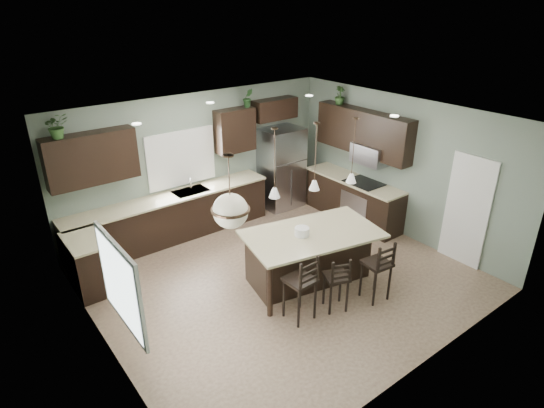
{
  "coord_description": "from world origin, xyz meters",
  "views": [
    {
      "loc": [
        -4.21,
        -5.21,
        4.5
      ],
      "look_at": [
        0.1,
        0.4,
        1.25
      ],
      "focal_mm": 30.0,
      "sensor_mm": 36.0,
      "label": 1
    }
  ],
  "objects_px": {
    "bar_stool_right": "(376,270)",
    "refrigerator": "(281,168)",
    "kitchen_island": "(311,257)",
    "bar_stool_left": "(300,287)",
    "plant_back_left": "(56,126)",
    "serving_dish": "(302,232)",
    "bar_stool_center": "(336,282)"
  },
  "relations": [
    {
      "from": "plant_back_left",
      "to": "refrigerator",
      "type": "bearing_deg",
      "value": -2.0
    },
    {
      "from": "serving_dish",
      "to": "bar_stool_left",
      "type": "bearing_deg",
      "value": -132.14
    },
    {
      "from": "refrigerator",
      "to": "plant_back_left",
      "type": "distance_m",
      "value": 4.81
    },
    {
      "from": "plant_back_left",
      "to": "bar_stool_left",
      "type": "bearing_deg",
      "value": -58.83
    },
    {
      "from": "refrigerator",
      "to": "serving_dish",
      "type": "bearing_deg",
      "value": -122.59
    },
    {
      "from": "bar_stool_center",
      "to": "kitchen_island",
      "type": "bearing_deg",
      "value": 97.4
    },
    {
      "from": "serving_dish",
      "to": "plant_back_left",
      "type": "relative_size",
      "value": 0.59
    },
    {
      "from": "bar_stool_left",
      "to": "bar_stool_right",
      "type": "distance_m",
      "value": 1.35
    },
    {
      "from": "serving_dish",
      "to": "plant_back_left",
      "type": "bearing_deg",
      "value": 134.09
    },
    {
      "from": "refrigerator",
      "to": "bar_stool_center",
      "type": "distance_m",
      "value": 4.0
    },
    {
      "from": "bar_stool_center",
      "to": "plant_back_left",
      "type": "height_order",
      "value": "plant_back_left"
    },
    {
      "from": "refrigerator",
      "to": "kitchen_island",
      "type": "xyz_separation_m",
      "value": [
        -1.54,
        -2.75,
        -0.46
      ]
    },
    {
      "from": "kitchen_island",
      "to": "plant_back_left",
      "type": "xyz_separation_m",
      "value": [
        -2.97,
        2.91,
        2.14
      ]
    },
    {
      "from": "refrigerator",
      "to": "serving_dish",
      "type": "relative_size",
      "value": 7.71
    },
    {
      "from": "serving_dish",
      "to": "refrigerator",
      "type": "bearing_deg",
      "value": 57.41
    },
    {
      "from": "refrigerator",
      "to": "bar_stool_right",
      "type": "bearing_deg",
      "value": -105.75
    },
    {
      "from": "kitchen_island",
      "to": "bar_stool_center",
      "type": "relative_size",
      "value": 2.34
    },
    {
      "from": "bar_stool_right",
      "to": "plant_back_left",
      "type": "bearing_deg",
      "value": 137.55
    },
    {
      "from": "kitchen_island",
      "to": "bar_stool_center",
      "type": "distance_m",
      "value": 0.84
    },
    {
      "from": "refrigerator",
      "to": "serving_dish",
      "type": "height_order",
      "value": "refrigerator"
    },
    {
      "from": "bar_stool_center",
      "to": "plant_back_left",
      "type": "relative_size",
      "value": 2.33
    },
    {
      "from": "bar_stool_right",
      "to": "refrigerator",
      "type": "bearing_deg",
      "value": 80.45
    },
    {
      "from": "kitchen_island",
      "to": "bar_stool_right",
      "type": "height_order",
      "value": "bar_stool_right"
    },
    {
      "from": "bar_stool_center",
      "to": "bar_stool_right",
      "type": "height_order",
      "value": "bar_stool_right"
    },
    {
      "from": "bar_stool_right",
      "to": "plant_back_left",
      "type": "xyz_separation_m",
      "value": [
        -3.45,
        3.92,
        2.07
      ]
    },
    {
      "from": "kitchen_island",
      "to": "bar_stool_right",
      "type": "distance_m",
      "value": 1.12
    },
    {
      "from": "bar_stool_left",
      "to": "plant_back_left",
      "type": "distance_m",
      "value": 4.63
    },
    {
      "from": "bar_stool_left",
      "to": "kitchen_island",
      "type": "bearing_deg",
      "value": 36.52
    },
    {
      "from": "kitchen_island",
      "to": "serving_dish",
      "type": "distance_m",
      "value": 0.57
    },
    {
      "from": "kitchen_island",
      "to": "bar_stool_left",
      "type": "distance_m",
      "value": 1.05
    },
    {
      "from": "bar_stool_center",
      "to": "bar_stool_right",
      "type": "xyz_separation_m",
      "value": [
        0.7,
        -0.2,
        0.06
      ]
    },
    {
      "from": "serving_dish",
      "to": "bar_stool_right",
      "type": "xyz_separation_m",
      "value": [
        0.67,
        -1.05,
        -0.46
      ]
    }
  ]
}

